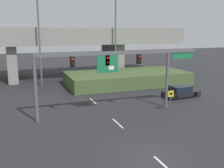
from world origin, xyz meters
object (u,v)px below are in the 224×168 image
object	(u,v)px
highway_light_pole_near	(38,22)
parked_sedan_near_right	(181,92)
speed_limit_sign	(171,98)
signal_gantry	(117,63)
highway_light_pole_far	(116,27)

from	to	relation	value
highway_light_pole_near	parked_sedan_near_right	distance (m)	21.03
speed_limit_sign	highway_light_pole_near	distance (m)	21.20
signal_gantry	speed_limit_sign	distance (m)	6.26
signal_gantry	highway_light_pole_far	bearing A→B (deg)	69.71
highway_light_pole_near	parked_sedan_near_right	world-z (taller)	highway_light_pole_near
speed_limit_sign	parked_sedan_near_right	xyz separation A→B (m)	(4.21, 4.36, -0.75)
parked_sedan_near_right	speed_limit_sign	bearing A→B (deg)	-138.45
highway_light_pole_near	highway_light_pole_far	world-z (taller)	highway_light_pole_near
signal_gantry	highway_light_pole_near	world-z (taller)	highway_light_pole_near
highway_light_pole_near	highway_light_pole_far	bearing A→B (deg)	1.22
signal_gantry	highway_light_pole_far	xyz separation A→B (m)	(5.78, 15.64, 3.46)
speed_limit_sign	highway_light_pole_near	size ratio (longest dim) A/B	0.12
highway_light_pole_near	parked_sedan_near_right	bearing A→B (deg)	-39.70
signal_gantry	parked_sedan_near_right	distance (m)	10.62
speed_limit_sign	highway_light_pole_near	xyz separation A→B (m)	(-10.66, 16.71, 7.53)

